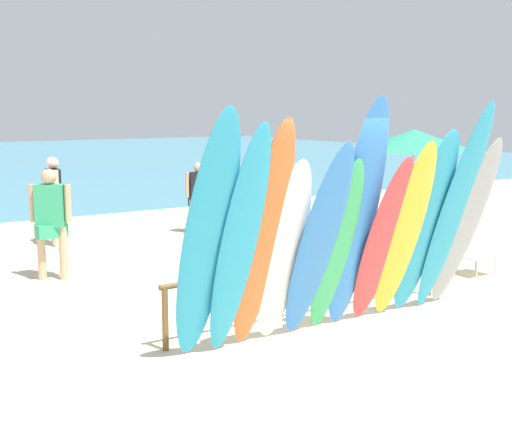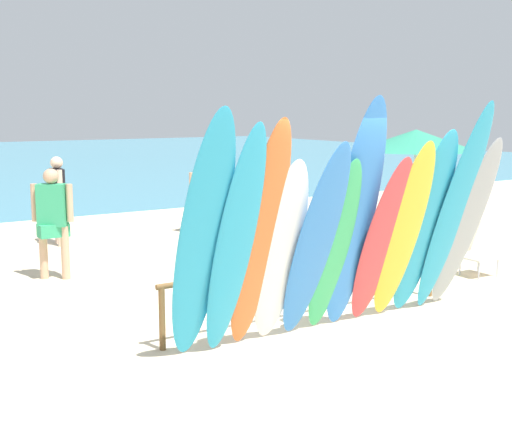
% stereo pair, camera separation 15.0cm
% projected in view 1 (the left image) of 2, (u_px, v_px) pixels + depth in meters
% --- Properties ---
extents(ground, '(60.00, 60.00, 0.00)m').
position_uv_depth(ground, '(20.00, 198.00, 20.15)').
color(ground, beige).
extents(surfboard_rack, '(4.20, 0.07, 0.74)m').
position_uv_depth(surfboard_rack, '(315.00, 272.00, 8.48)').
color(surfboard_rack, brown).
rests_on(surfboard_rack, ground).
extents(surfboard_teal_0, '(0.54, 1.01, 2.64)m').
position_uv_depth(surfboard_teal_0, '(207.00, 240.00, 6.77)').
color(surfboard_teal_0, '#289EC6').
rests_on(surfboard_teal_0, ground).
extents(surfboard_teal_1, '(0.53, 0.97, 2.50)m').
position_uv_depth(surfboard_teal_1, '(239.00, 243.00, 6.96)').
color(surfboard_teal_1, '#289EC6').
rests_on(surfboard_teal_1, ground).
extents(surfboard_orange_2, '(0.54, 0.94, 2.53)m').
position_uv_depth(surfboard_orange_2, '(263.00, 237.00, 7.19)').
color(surfboard_orange_2, orange).
rests_on(surfboard_orange_2, ground).
extents(surfboard_white_3, '(0.55, 0.80, 2.11)m').
position_uv_depth(surfboard_white_3, '(284.00, 253.00, 7.45)').
color(surfboard_white_3, white).
rests_on(surfboard_white_3, ground).
extents(surfboard_blue_4, '(0.65, 0.98, 2.28)m').
position_uv_depth(surfboard_blue_4, '(318.00, 242.00, 7.57)').
color(surfboard_blue_4, '#337AD1').
rests_on(surfboard_blue_4, ground).
extents(surfboard_green_5, '(0.51, 0.77, 2.08)m').
position_uv_depth(surfboard_green_5, '(336.00, 246.00, 7.87)').
color(surfboard_green_5, '#38B266').
rests_on(surfboard_green_5, ground).
extents(surfboard_blue_6, '(0.62, 0.87, 2.75)m').
position_uv_depth(surfboard_blue_6, '(357.00, 216.00, 7.90)').
color(surfboard_blue_6, '#337AD1').
rests_on(surfboard_blue_6, ground).
extents(surfboard_red_7, '(0.57, 0.86, 2.08)m').
position_uv_depth(surfboard_red_7, '(382.00, 241.00, 8.18)').
color(surfboard_red_7, '#D13D42').
rests_on(surfboard_red_7, ground).
extents(surfboard_yellow_8, '(0.59, 0.97, 2.26)m').
position_uv_depth(surfboard_yellow_8, '(405.00, 232.00, 8.29)').
color(surfboard_yellow_8, yellow).
rests_on(surfboard_yellow_8, ground).
extents(surfboard_teal_9, '(0.63, 0.94, 2.38)m').
position_uv_depth(surfboard_teal_9, '(425.00, 224.00, 8.49)').
color(surfboard_teal_9, '#289EC6').
rests_on(surfboard_teal_9, ground).
extents(surfboard_teal_10, '(0.47, 1.05, 2.70)m').
position_uv_depth(surfboard_teal_10, '(454.00, 210.00, 8.55)').
color(surfboard_teal_10, '#289EC6').
rests_on(surfboard_teal_10, ground).
extents(surfboard_grey_11, '(0.60, 0.98, 2.27)m').
position_uv_depth(surfboard_grey_11, '(466.00, 223.00, 8.86)').
color(surfboard_grey_11, '#999EA3').
rests_on(surfboard_grey_11, ground).
extents(beachgoer_near_rack, '(0.62, 0.26, 1.64)m').
position_uv_depth(beachgoer_near_rack, '(266.00, 204.00, 12.02)').
color(beachgoer_near_rack, tan).
rests_on(beachgoer_near_rack, ground).
extents(beachgoer_by_water, '(0.44, 0.64, 1.70)m').
position_uv_depth(beachgoer_by_water, '(54.00, 195.00, 13.06)').
color(beachgoer_by_water, beige).
rests_on(beachgoer_by_water, ground).
extents(beachgoer_midbeach, '(0.54, 0.43, 1.71)m').
position_uv_depth(beachgoer_midbeach, '(51.00, 216.00, 10.42)').
color(beachgoer_midbeach, tan).
rests_on(beachgoer_midbeach, ground).
extents(beachgoer_photographing, '(0.55, 0.28, 1.49)m').
position_uv_depth(beachgoer_photographing, '(199.00, 193.00, 14.39)').
color(beachgoer_photographing, tan).
rests_on(beachgoer_photographing, ground).
extents(beach_chair_red, '(0.53, 0.77, 0.79)m').
position_uv_depth(beach_chair_red, '(411.00, 231.00, 12.42)').
color(beach_chair_red, '#B7B7BC').
rests_on(beach_chair_red, ground).
extents(beach_chair_blue, '(0.52, 0.67, 0.83)m').
position_uv_depth(beach_chair_blue, '(469.00, 246.00, 10.93)').
color(beach_chair_blue, '#B7B7BC').
rests_on(beach_chair_blue, ground).
extents(beach_umbrella, '(1.91, 1.91, 2.28)m').
position_uv_depth(beach_umbrella, '(414.00, 140.00, 10.86)').
color(beach_umbrella, silver).
rests_on(beach_umbrella, ground).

